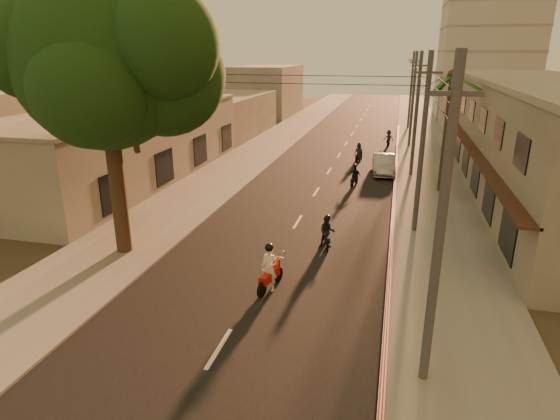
# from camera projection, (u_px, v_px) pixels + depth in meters

# --- Properties ---
(ground) EXTENTS (160.00, 160.00, 0.00)m
(ground) POSITION_uv_depth(u_px,v_px,m) (256.00, 290.00, 18.48)
(ground) COLOR #383023
(ground) RESTS_ON ground
(road) EXTENTS (10.00, 140.00, 0.02)m
(road) POSITION_uv_depth(u_px,v_px,m) (329.00, 171.00, 36.85)
(road) COLOR black
(road) RESTS_ON ground
(sidewalk_right) EXTENTS (5.00, 140.00, 0.12)m
(sidewalk_right) POSITION_uv_depth(u_px,v_px,m) (428.00, 176.00, 35.11)
(sidewalk_right) COLOR slate
(sidewalk_right) RESTS_ON ground
(sidewalk_left) EXTENTS (5.00, 140.00, 0.12)m
(sidewalk_left) POSITION_uv_depth(u_px,v_px,m) (239.00, 165.00, 38.56)
(sidewalk_left) COLOR slate
(sidewalk_left) RESTS_ON ground
(curb_stripe) EXTENTS (0.20, 60.00, 0.20)m
(curb_stripe) POSITION_uv_depth(u_px,v_px,m) (395.00, 192.00, 31.06)
(curb_stripe) COLOR #B31613
(curb_stripe) RESTS_ON ground
(shophouse_row) EXTENTS (8.80, 34.20, 7.30)m
(shophouse_row) POSITION_uv_depth(u_px,v_px,m) (538.00, 137.00, 30.64)
(shophouse_row) COLOR gray
(shophouse_row) RESTS_ON ground
(left_building) EXTENTS (8.20, 24.20, 5.20)m
(left_building) POSITION_uv_depth(u_px,v_px,m) (126.00, 144.00, 33.72)
(left_building) COLOR gray
(left_building) RESTS_ON ground
(distant_tower) EXTENTS (12.10, 12.10, 28.00)m
(distant_tower) POSITION_uv_depth(u_px,v_px,m) (493.00, 11.00, 61.77)
(distant_tower) COLOR #B7B5B2
(distant_tower) RESTS_ON ground
(broadleaf_tree) EXTENTS (9.60, 8.70, 12.10)m
(broadleaf_tree) POSITION_uv_depth(u_px,v_px,m) (114.00, 63.00, 19.24)
(broadleaf_tree) COLOR black
(broadleaf_tree) RESTS_ON ground
(palm_tree) EXTENTS (5.00, 5.00, 8.20)m
(palm_tree) POSITION_uv_depth(u_px,v_px,m) (452.00, 82.00, 29.05)
(palm_tree) COLOR black
(palm_tree) RESTS_ON ground
(utility_poles) EXTENTS (1.20, 48.26, 9.00)m
(utility_poles) POSITION_uv_depth(u_px,v_px,m) (419.00, 87.00, 33.33)
(utility_poles) COLOR #38383A
(utility_poles) RESTS_ON ground
(filler_right) EXTENTS (8.00, 14.00, 6.00)m
(filler_right) POSITION_uv_depth(u_px,v_px,m) (477.00, 104.00, 55.65)
(filler_right) COLOR gray
(filler_right) RESTS_ON ground
(filler_left_near) EXTENTS (8.00, 14.00, 4.40)m
(filler_left_near) POSITION_uv_depth(u_px,v_px,m) (224.00, 115.00, 52.23)
(filler_left_near) COLOR gray
(filler_left_near) RESTS_ON ground
(filler_left_far) EXTENTS (8.00, 14.00, 7.00)m
(filler_left_far) POSITION_uv_depth(u_px,v_px,m) (267.00, 91.00, 68.35)
(filler_left_far) COLOR gray
(filler_left_far) RESTS_ON ground
(scooter_red) EXTENTS (0.95, 1.99, 1.98)m
(scooter_red) POSITION_uv_depth(u_px,v_px,m) (270.00, 270.00, 18.20)
(scooter_red) COLOR black
(scooter_red) RESTS_ON ground
(scooter_mid_a) EXTENTS (0.98, 1.65, 1.64)m
(scooter_mid_a) POSITION_uv_depth(u_px,v_px,m) (327.00, 232.00, 22.29)
(scooter_mid_a) COLOR black
(scooter_mid_a) RESTS_ON ground
(scooter_mid_b) EXTENTS (1.01, 1.59, 1.57)m
(scooter_mid_b) POSITION_uv_depth(u_px,v_px,m) (354.00, 176.00, 32.54)
(scooter_mid_b) COLOR black
(scooter_mid_b) RESTS_ON ground
(scooter_far_a) EXTENTS (0.97, 1.60, 1.60)m
(scooter_far_a) POSITION_uv_depth(u_px,v_px,m) (359.00, 153.00, 40.04)
(scooter_far_a) COLOR black
(scooter_far_a) RESTS_ON ground
(scooter_far_b) EXTENTS (1.10, 1.63, 1.60)m
(scooter_far_b) POSITION_uv_depth(u_px,v_px,m) (389.00, 139.00, 46.52)
(scooter_far_b) COLOR black
(scooter_far_b) RESTS_ON ground
(parked_car) EXTENTS (2.36, 4.76, 1.48)m
(parked_car) POSITION_uv_depth(u_px,v_px,m) (384.00, 164.00, 35.80)
(parked_car) COLOR #9A9DA1
(parked_car) RESTS_ON ground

